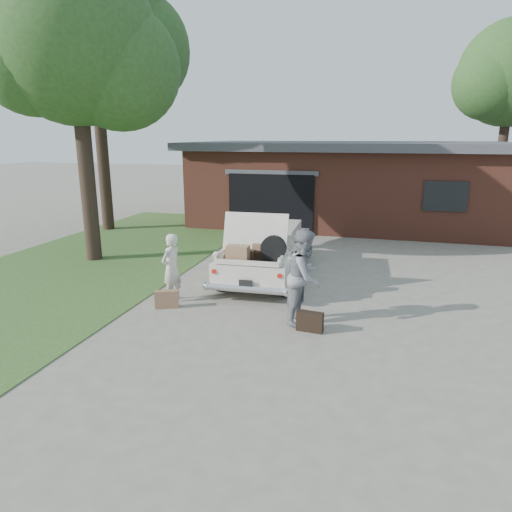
# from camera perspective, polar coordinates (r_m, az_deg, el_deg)

# --- Properties ---
(ground) EXTENTS (90.00, 90.00, 0.00)m
(ground) POSITION_cam_1_polar(r_m,az_deg,el_deg) (9.44, -0.99, -7.38)
(ground) COLOR gray
(ground) RESTS_ON ground
(grass_strip) EXTENTS (6.00, 16.00, 0.02)m
(grass_strip) POSITION_cam_1_polar(r_m,az_deg,el_deg) (14.35, -18.89, -0.32)
(grass_strip) COLOR #2D4C1E
(grass_strip) RESTS_ON ground
(house) EXTENTS (12.80, 7.80, 3.30)m
(house) POSITION_cam_1_polar(r_m,az_deg,el_deg) (19.99, 11.34, 9.12)
(house) COLOR brown
(house) RESTS_ON ground
(tree_left) EXTENTS (5.12, 4.45, 8.24)m
(tree_left) POSITION_cam_1_polar(r_m,az_deg,el_deg) (14.07, -21.44, 22.81)
(tree_left) COLOR #38281E
(tree_left) RESTS_ON ground
(tree_back) EXTENTS (6.33, 5.51, 10.16)m
(tree_back) POSITION_cam_1_polar(r_m,az_deg,el_deg) (18.81, -19.56, 24.86)
(tree_back) COLOR #38281E
(tree_back) RESTS_ON ground
(sedan) EXTENTS (1.98, 4.64, 1.85)m
(sedan) POSITION_cam_1_polar(r_m,az_deg,el_deg) (11.86, 1.36, 0.71)
(sedan) COLOR silver
(sedan) RESTS_ON ground
(woman_left) EXTENTS (0.48, 0.62, 1.51)m
(woman_left) POSITION_cam_1_polar(r_m,az_deg,el_deg) (10.19, -10.53, -1.43)
(woman_left) COLOR beige
(woman_left) RESTS_ON ground
(woman_right) EXTENTS (0.85, 1.01, 1.86)m
(woman_right) POSITION_cam_1_polar(r_m,az_deg,el_deg) (8.86, 6.13, -2.57)
(woman_right) COLOR gray
(woman_right) RESTS_ON ground
(suitcase_left) EXTENTS (0.52, 0.34, 0.38)m
(suitcase_left) POSITION_cam_1_polar(r_m,az_deg,el_deg) (9.93, -11.10, -5.32)
(suitcase_left) COLOR #93694A
(suitcase_left) RESTS_ON ground
(suitcase_right) EXTENTS (0.51, 0.21, 0.39)m
(suitcase_right) POSITION_cam_1_polar(r_m,az_deg,el_deg) (8.68, 6.76, -8.14)
(suitcase_right) COLOR black
(suitcase_right) RESTS_ON ground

